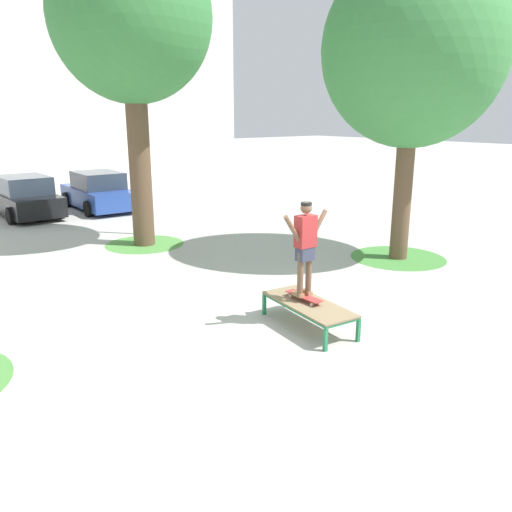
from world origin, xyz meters
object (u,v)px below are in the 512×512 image
object	(u,v)px
light_post	(140,109)
car_black	(24,198)
tree_mid_back	(131,19)
skater	(305,243)
car_blue	(98,192)
tree_near_right	(414,51)
skateboard	(304,296)
skate_box	(309,305)

from	to	relation	value
light_post	car_black	bearing A→B (deg)	110.83
tree_mid_back	light_post	size ratio (longest dim) A/B	1.44
skater	car_blue	world-z (taller)	skater
tree_near_right	car_blue	world-z (taller)	tree_near_right
skateboard	skater	size ratio (longest dim) A/B	0.47
skater	tree_mid_back	distance (m)	8.56
skate_box	light_post	distance (m)	9.24
tree_mid_back	light_post	xyz separation A→B (m)	(0.65, 1.14, -2.27)
skateboard	skater	bearing A→B (deg)	88.96
skateboard	tree_mid_back	size ratio (longest dim) A/B	0.10
tree_near_right	car_black	world-z (taller)	tree_near_right
skate_box	car_blue	world-z (taller)	car_blue
skateboard	car_blue	bearing A→B (deg)	82.90
tree_mid_back	car_blue	size ratio (longest dim) A/B	1.98
skate_box	car_black	world-z (taller)	car_black
skateboard	tree_near_right	bearing A→B (deg)	18.36
skater	tree_mid_back	bearing A→B (deg)	86.22
skateboard	tree_near_right	size ratio (longest dim) A/B	0.11
car_blue	skater	bearing A→B (deg)	-97.10
skateboard	car_blue	xyz separation A→B (m)	(1.69, 13.59, 0.15)
tree_near_right	skater	bearing A→B (deg)	-161.66
tree_near_right	tree_mid_back	bearing A→B (deg)	129.66
skate_box	tree_near_right	xyz separation A→B (m)	(5.09, 1.83, 4.74)
tree_near_right	tree_mid_back	distance (m)	7.26
skater	car_black	bearing A→B (deg)	94.09
car_black	car_blue	bearing A→B (deg)	-7.64
skate_box	car_blue	size ratio (longest dim) A/B	0.46
car_blue	light_post	distance (m)	6.12
tree_mid_back	car_black	bearing A→B (deg)	102.38
light_post	car_blue	bearing A→B (deg)	83.82
car_black	car_blue	xyz separation A→B (m)	(2.69, -0.36, 0.00)
tree_mid_back	car_black	distance (m)	8.75
tree_near_right	car_blue	bearing A→B (deg)	105.86
skate_box	skateboard	xyz separation A→B (m)	(0.02, 0.15, 0.12)
skater	tree_near_right	bearing A→B (deg)	18.34
skate_box	car_blue	xyz separation A→B (m)	(1.71, 13.73, 0.28)
skate_box	tree_near_right	world-z (taller)	tree_near_right
skateboard	tree_mid_back	distance (m)	9.13
car_black	tree_near_right	bearing A→B (deg)	-63.66
skate_box	skateboard	size ratio (longest dim) A/B	2.46
skate_box	tree_near_right	size ratio (longest dim) A/B	0.26
tree_near_right	tree_mid_back	world-z (taller)	tree_mid_back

